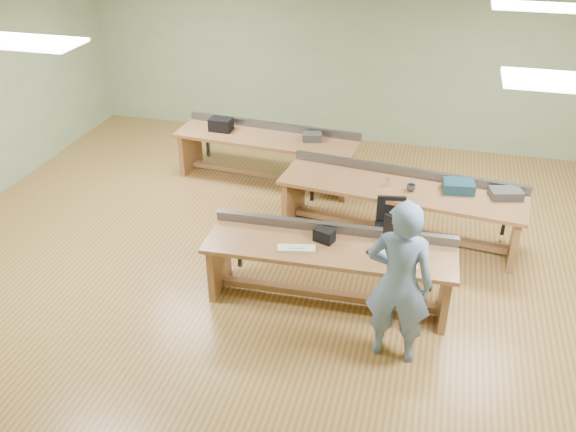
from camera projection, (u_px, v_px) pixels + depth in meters
The scene contains 21 objects.
floor at pixel (306, 254), 7.99m from camera, with size 10.00×10.00×0.00m, color olive.
ceiling at pixel (311, 20), 6.49m from camera, with size 10.00×10.00×0.00m, color silver.
wall_back at pixel (360, 59), 10.59m from camera, with size 10.00×0.04×3.00m, color #91A57D.
wall_front at pixel (167, 394), 3.88m from camera, with size 10.00×0.04×3.00m, color #91A57D.
fluor_panels at pixel (311, 22), 6.50m from camera, with size 6.20×3.50×0.03m.
workbench_front at pixel (329, 260), 6.88m from camera, with size 2.83×0.85×0.86m.
workbench_mid at pixel (400, 199), 8.13m from camera, with size 3.29×1.20×0.86m.
workbench_back at pixel (267, 147), 9.62m from camera, with size 2.94×1.00×0.86m.
person at pixel (399, 283), 5.92m from camera, with size 0.66×0.43×1.81m, color #6B87AE.
laptop_base at pixel (386, 253), 6.61m from camera, with size 0.34×0.28×0.04m, color black.
laptop_screen at pixel (396, 230), 6.57m from camera, with size 0.34×0.02×0.27m, color black.
keyboard at pixel (296, 248), 6.71m from camera, with size 0.42×0.14×0.02m, color silver.
trackball_mouse at pixel (412, 266), 6.38m from camera, with size 0.13×0.16×0.07m, color white.
camera_bag at pixel (324, 235), 6.83m from camera, with size 0.22×0.14×0.15m, color black.
task_chair at pixel (389, 236), 7.81m from camera, with size 0.50×0.50×0.80m.
parts_bin_teal at pixel (459, 186), 7.89m from camera, with size 0.39×0.29×0.14m, color #143443.
parts_bin_grey at pixel (506, 193), 7.75m from camera, with size 0.40×0.25×0.11m, color #343436.
mug at pixel (411, 188), 7.90m from camera, with size 0.12×0.12×0.09m, color #343436.
drinks_can at pixel (388, 182), 8.01m from camera, with size 0.06×0.06×0.11m, color silver.
storage_box_back at pixel (221, 124), 9.68m from camera, with size 0.35×0.25×0.20m, color black.
tray_back at pixel (312, 137), 9.35m from camera, with size 0.29×0.22×0.12m, color #343436.
Camera 1 is at (1.45, -6.51, 4.43)m, focal length 38.00 mm.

